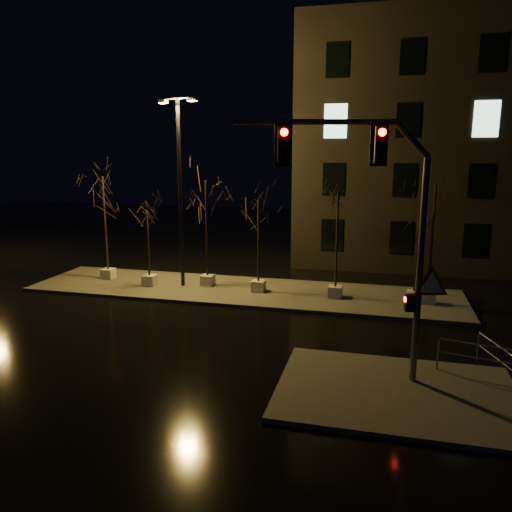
# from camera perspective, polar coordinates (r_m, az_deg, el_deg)

# --- Properties ---
(ground) EXTENTS (90.00, 90.00, 0.00)m
(ground) POSITION_cam_1_polar(r_m,az_deg,el_deg) (20.28, -6.44, -8.67)
(ground) COLOR black
(ground) RESTS_ON ground
(median) EXTENTS (22.00, 5.00, 0.15)m
(median) POSITION_cam_1_polar(r_m,az_deg,el_deg) (25.67, -1.74, -4.00)
(median) COLOR #46443E
(median) RESTS_ON ground
(sidewalk_corner) EXTENTS (7.00, 5.00, 0.15)m
(sidewalk_corner) POSITION_cam_1_polar(r_m,az_deg,el_deg) (15.89, 15.74, -14.78)
(sidewalk_corner) COLOR #46443E
(sidewalk_corner) RESTS_ON ground
(building) EXTENTS (25.00, 12.00, 15.00)m
(building) POSITION_cam_1_polar(r_m,az_deg,el_deg) (36.47, 26.10, 11.32)
(building) COLOR black
(building) RESTS_ON ground
(tree_0) EXTENTS (1.80, 1.80, 5.78)m
(tree_0) POSITION_cam_1_polar(r_m,az_deg,el_deg) (28.32, -17.02, 6.17)
(tree_0) COLOR beige
(tree_0) RESTS_ON median
(tree_1) EXTENTS (1.80, 1.80, 4.10)m
(tree_1) POSITION_cam_1_polar(r_m,az_deg,el_deg) (26.42, -12.31, 3.26)
(tree_1) COLOR beige
(tree_1) RESTS_ON median
(tree_2) EXTENTS (1.80, 1.80, 5.66)m
(tree_2) POSITION_cam_1_polar(r_m,az_deg,el_deg) (25.78, -5.72, 5.91)
(tree_2) COLOR beige
(tree_2) RESTS_ON median
(tree_3) EXTENTS (1.80, 1.80, 4.75)m
(tree_3) POSITION_cam_1_polar(r_m,az_deg,el_deg) (24.60, 0.30, 4.06)
(tree_3) COLOR beige
(tree_3) RESTS_ON median
(tree_4) EXTENTS (1.80, 1.80, 5.29)m
(tree_4) POSITION_cam_1_polar(r_m,az_deg,el_deg) (23.81, 9.33, 4.66)
(tree_4) COLOR beige
(tree_4) RESTS_ON median
(tree_5) EXTENTS (1.80, 1.80, 4.45)m
(tree_5) POSITION_cam_1_polar(r_m,az_deg,el_deg) (23.91, 18.05, 2.71)
(tree_5) COLOR beige
(tree_5) RESTS_ON median
(tree_6) EXTENTS (1.80, 1.80, 5.70)m
(tree_6) POSITION_cam_1_polar(r_m,az_deg,el_deg) (23.82, 19.67, 4.86)
(tree_6) COLOR beige
(tree_6) RESTS_ON median
(traffic_signal_mast) EXTENTS (6.22, 1.70, 7.81)m
(traffic_signal_mast) POSITION_cam_1_polar(r_m,az_deg,el_deg) (14.83, 13.99, 4.54)
(traffic_signal_mast) COLOR slate
(traffic_signal_mast) RESTS_ON sidewalk_corner
(streetlight_main) EXTENTS (2.33, 1.02, 9.55)m
(streetlight_main) POSITION_cam_1_polar(r_m,az_deg,el_deg) (25.81, -8.70, 8.54)
(streetlight_main) COLOR black
(streetlight_main) RESTS_ON median
(guard_rail_a) EXTENTS (2.45, 0.60, 1.08)m
(guard_rail_a) POSITION_cam_1_polar(r_m,az_deg,el_deg) (17.29, 24.21, -10.34)
(guard_rail_a) COLOR slate
(guard_rail_a) RESTS_ON sidewalk_corner
(guard_rail_b) EXTENTS (0.70, 2.09, 1.04)m
(guard_rail_b) POSITION_cam_1_polar(r_m,az_deg,el_deg) (17.65, 25.67, -10.16)
(guard_rail_b) COLOR slate
(guard_rail_b) RESTS_ON sidewalk_corner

